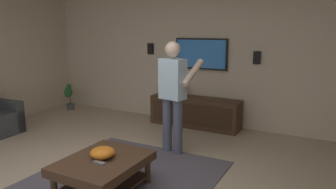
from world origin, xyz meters
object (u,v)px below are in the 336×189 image
at_px(potted_plant_short, 69,94).
at_px(remote_grey, 99,163).
at_px(bowl, 103,153).
at_px(tv, 201,54).
at_px(remote_black, 106,156).
at_px(wall_speaker_left, 257,58).
at_px(person_standing, 173,91).
at_px(remote_white, 104,156).
at_px(vase_round, 179,90).
at_px(coffee_table, 103,168).
at_px(media_console, 195,112).
at_px(wall_speaker_right, 151,49).

relative_size(potted_plant_short, remote_grey, 3.91).
bearing_deg(bowl, tv, 1.42).
relative_size(tv, potted_plant_short, 1.76).
distance_m(remote_black, wall_speaker_left, 3.26).
bearing_deg(person_standing, remote_white, -175.59).
height_order(remote_grey, vase_round, vase_round).
distance_m(coffee_table, remote_grey, 0.17).
xyz_separation_m(media_console, remote_grey, (-2.90, -0.15, 0.14)).
distance_m(coffee_table, bowl, 0.17).
height_order(remote_black, vase_round, vase_round).
relative_size(remote_white, remote_black, 1.00).
relative_size(tv, wall_speaker_left, 4.69).
xyz_separation_m(potted_plant_short, remote_black, (-2.54, -3.14, 0.06)).
xyz_separation_m(media_console, wall_speaker_left, (0.25, -1.04, 1.05)).
height_order(vase_round, wall_speaker_right, wall_speaker_right).
relative_size(media_console, wall_speaker_right, 7.73).
bearing_deg(potted_plant_short, coffee_table, -129.64).
distance_m(potted_plant_short, wall_speaker_left, 4.21).
relative_size(bowl, remote_white, 1.83).
bearing_deg(person_standing, wall_speaker_right, 50.87).
distance_m(tv, remote_black, 3.12).
height_order(potted_plant_short, wall_speaker_left, wall_speaker_left).
bearing_deg(coffee_table, person_standing, -5.36).
xyz_separation_m(remote_white, remote_black, (0.01, -0.02, 0.00)).
relative_size(tv, remote_grey, 6.87).
height_order(tv, wall_speaker_left, tv).
bearing_deg(remote_white, media_console, -10.04).
bearing_deg(potted_plant_short, remote_white, -129.35).
distance_m(media_console, remote_grey, 2.91).
relative_size(remote_white, wall_speaker_left, 0.68).
xyz_separation_m(tv, potted_plant_short, (-0.43, 3.04, -1.00)).
height_order(bowl, remote_grey, bowl).
height_order(potted_plant_short, wall_speaker_right, wall_speaker_right).
relative_size(vase_round, wall_speaker_left, 1.00).
relative_size(wall_speaker_left, wall_speaker_right, 1.00).
distance_m(tv, remote_grey, 3.28).
height_order(coffee_table, vase_round, vase_round).
bearing_deg(bowl, coffee_table, -138.74).
distance_m(coffee_table, vase_round, 2.86).
height_order(coffee_table, potted_plant_short, potted_plant_short).
bearing_deg(tv, media_console, 0.00).
bearing_deg(media_console, remote_black, 2.13).
xyz_separation_m(media_console, bowl, (-2.76, -0.07, 0.19)).
bearing_deg(person_standing, remote_grey, -172.44).
bearing_deg(remote_grey, remote_black, -72.16).
relative_size(person_standing, bowl, 5.97).
distance_m(media_console, vase_round, 0.52).
bearing_deg(wall_speaker_right, bowl, -158.42).
bearing_deg(remote_grey, media_console, -83.61).
height_order(tv, remote_black, tv).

